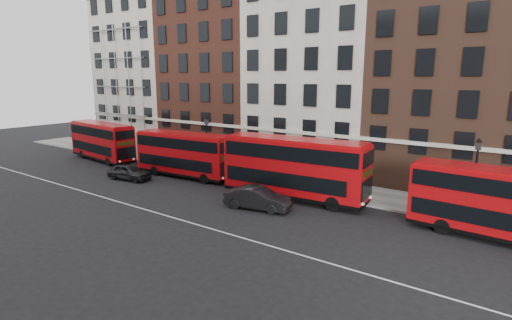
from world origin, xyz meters
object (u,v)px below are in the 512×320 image
Objects in this scene: bus_b at (184,154)px; bus_c at (294,167)px; bus_d at (502,203)px; car_rear at (129,172)px; bus_a at (102,140)px; car_front at (258,198)px.

bus_c is at bearing -4.48° from bus_b.
bus_d is (25.56, 0.00, 0.00)m from bus_b.
bus_b is at bearing -51.03° from car_rear.
car_rear is (9.57, -3.70, -1.53)m from bus_a.
bus_d is at bearing 6.41° from bus_a.
bus_a reaches higher than bus_b.
bus_b reaches higher than car_front.
car_front is at bearing -163.08° from bus_d.
bus_d reaches higher than car_front.
bus_d reaches higher than bus_b.
bus_c is 13.73m from bus_d.
bus_d is 29.22m from car_rear.
bus_a is 2.38× the size of car_rear.
bus_a is at bearing 175.88° from bus_c.
bus_c is 15.77m from car_rear.
bus_a reaches higher than bus_d.
bus_d is 2.34× the size of car_rear.
car_front is (-0.87, -3.54, -1.75)m from bus_c.
bus_b is (12.96, -0.01, -0.03)m from bus_a.
bus_a reaches higher than car_rear.
bus_c is 2.39× the size of car_front.
bus_c is (24.80, -0.01, 0.28)m from bus_a.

